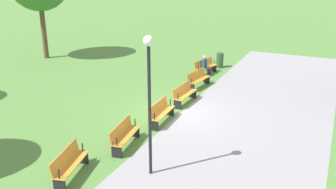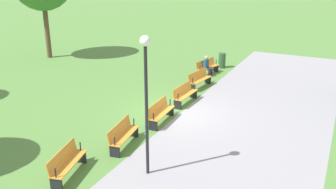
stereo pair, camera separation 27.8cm
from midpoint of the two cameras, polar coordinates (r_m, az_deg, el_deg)
name	(u,v)px [view 1 (the left image)]	position (r m, az deg, el deg)	size (l,w,h in m)	color
ground_plane	(175,112)	(16.84, 0.63, -2.74)	(120.00, 120.00, 0.00)	#54843D
path_paving	(250,125)	(15.85, 11.87, -4.65)	(27.14, 6.28, 0.01)	#939399
bench_0	(205,67)	(22.49, 5.33, 4.25)	(1.87, 0.90, 0.89)	orange
bench_1	(198,79)	(20.09, 4.21, 2.40)	(1.86, 0.73, 0.89)	orange
bench_2	(184,94)	(17.79, 2.03, 0.13)	(1.83, 0.56, 0.89)	orange
bench_3	(161,112)	(15.64, -1.62, -2.67)	(1.83, 0.56, 0.89)	orange
bench_4	(124,135)	(13.75, -7.26, -6.09)	(1.86, 0.73, 0.89)	orange
bench_5	(69,163)	(12.27, -15.46, -10.07)	(1.87, 0.90, 0.89)	orange
person_seated	(205,65)	(22.21, 5.37, 4.49)	(0.42, 0.57, 1.20)	navy
lamp_post	(149,83)	(11.00, -3.62, 1.82)	(0.32, 0.32, 4.45)	black
trash_bin	(220,60)	(24.08, 7.58, 5.19)	(0.45, 0.45, 0.95)	#2D512D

